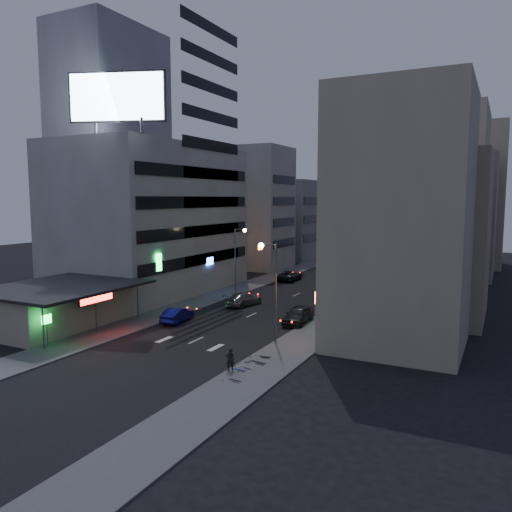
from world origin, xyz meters
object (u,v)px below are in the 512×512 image
Objects in this scene: scooter_blue at (247,363)px; parked_car_right_mid at (335,296)px; person at (230,359)px; road_car_blue at (177,315)px; scooter_silver_b at (272,348)px; parked_car_left at (290,276)px; parked_car_right_far at (355,280)px; scooter_black_a at (242,374)px; scooter_silver_a at (254,361)px; road_car_silver at (243,299)px; parked_car_right_near at (298,315)px; scooter_black_b at (267,355)px.

parked_car_right_mid is at bearing 3.47° from scooter_blue.
person reaches higher than scooter_blue.
road_car_blue is 13.70m from scooter_silver_b.
parked_car_right_mid is 0.85× the size of parked_car_left.
parked_car_right_mid is 0.85× the size of parked_car_right_far.
parked_car_right_far is at bearing 12.32° from scooter_black_a.
parked_car_left is at bearing 33.93° from scooter_silver_a.
road_car_blue is 14.88m from person.
road_car_silver reaches higher than scooter_silver_a.
road_car_blue is 17.00m from scooter_black_a.
parked_car_right_near is 3.07× the size of person.
parked_car_right_mid is 2.12× the size of scooter_silver_b.
scooter_silver_a is (-0.44, 2.52, 0.03)m from scooter_black_a.
scooter_blue is (-0.67, 1.89, 0.03)m from scooter_black_a.
scooter_silver_a is 0.87× the size of scooter_black_b.
scooter_silver_b is (12.29, -32.53, 0.04)m from parked_car_left.
parked_car_left reaches higher than scooter_silver_a.
scooter_black_b is at bearing -81.51° from parked_car_right_near.
parked_car_right_mid is at bearing -78.91° from parked_car_right_far.
parked_car_right_mid is at bearing -127.25° from person.
parked_car_right_near is 22.44m from parked_car_right_far.
parked_car_left reaches higher than road_car_blue.
scooter_black_a is 3.77m from scooter_black_b.
parked_car_right_far is 2.68× the size of scooter_black_b.
scooter_silver_a is at bearing 130.56° from road_car_silver.
parked_car_right_far is (9.42, 0.19, 0.04)m from parked_car_left.
parked_car_right_far is at bearing 89.03° from parked_car_right_near.
parked_car_right_far is 3.08× the size of scooter_silver_a.
parked_car_right_near is 9.56m from road_car_silver.
scooter_silver_a is 1.31m from scooter_black_b.
person is 4.21m from scooter_silver_b.
scooter_black_b is (0.61, 1.88, 0.08)m from scooter_blue.
parked_car_left is at bearing -97.57° from road_car_blue.
road_car_blue is at bearing -103.25° from parked_car_right_far.
scooter_silver_b is (-0.38, 1.61, 0.04)m from scooter_black_b.
parked_car_left is 3.06× the size of scooter_blue.
scooter_silver_a is at bearing 176.93° from scooter_silver_b.
road_car_silver is 2.99× the size of scooter_blue.
scooter_blue is (10.17, -18.45, -0.09)m from road_car_silver.
road_car_silver is at bearing 45.05° from scooter_silver_a.
road_car_blue is at bearing -79.57° from person.
parked_car_right_near is 12.15m from scooter_black_b.
parked_car_left reaches higher than scooter_black_a.
scooter_silver_b is at bearing 12.03° from scooter_black_a.
scooter_blue is (-0.23, -0.63, -0.00)m from scooter_silver_a.
parked_car_right_near is 13.32m from scooter_silver_a.
road_car_silver is at bearing 147.77° from parked_car_right_near.
road_car_silver is (-7.53, -17.77, -0.02)m from parked_car_right_far.
person reaches higher than scooter_black_b.
road_car_silver is (-8.35, 4.66, -0.10)m from parked_car_right_near.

